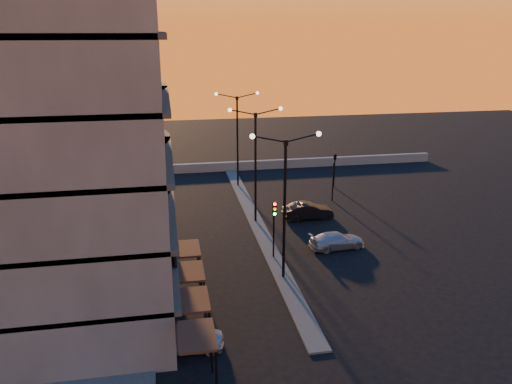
% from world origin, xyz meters
% --- Properties ---
extents(ground, '(120.00, 120.00, 0.00)m').
position_xyz_m(ground, '(0.00, 0.00, 0.00)').
color(ground, black).
rests_on(ground, ground).
extents(sidewalk_west, '(5.00, 40.00, 0.12)m').
position_xyz_m(sidewalk_west, '(-10.50, 4.00, 0.06)').
color(sidewalk_west, '#484846').
rests_on(sidewalk_west, ground).
extents(median, '(1.20, 36.00, 0.12)m').
position_xyz_m(median, '(0.00, 10.00, 0.06)').
color(median, '#484846').
rests_on(median, ground).
extents(parapet, '(44.00, 0.50, 1.00)m').
position_xyz_m(parapet, '(2.00, 26.00, 0.50)').
color(parapet, slate).
rests_on(parapet, ground).
extents(building, '(14.35, 17.08, 25.00)m').
position_xyz_m(building, '(-14.00, 0.03, 11.91)').
color(building, '#66615A').
rests_on(building, ground).
extents(streetlamp_near, '(4.32, 0.32, 9.51)m').
position_xyz_m(streetlamp_near, '(0.00, 0.00, 5.59)').
color(streetlamp_near, black).
rests_on(streetlamp_near, ground).
extents(streetlamp_mid, '(4.32, 0.32, 9.51)m').
position_xyz_m(streetlamp_mid, '(0.00, 10.00, 5.59)').
color(streetlamp_mid, black).
rests_on(streetlamp_mid, ground).
extents(streetlamp_far, '(4.32, 0.32, 9.51)m').
position_xyz_m(streetlamp_far, '(0.00, 20.00, 5.59)').
color(streetlamp_far, black).
rests_on(streetlamp_far, ground).
extents(traffic_light_main, '(0.28, 0.44, 4.25)m').
position_xyz_m(traffic_light_main, '(0.00, 2.87, 2.89)').
color(traffic_light_main, black).
rests_on(traffic_light_main, ground).
extents(signal_east_a, '(0.13, 0.16, 3.60)m').
position_xyz_m(signal_east_a, '(8.00, 14.00, 1.93)').
color(signal_east_a, black).
rests_on(signal_east_a, ground).
extents(signal_east_b, '(0.42, 1.99, 3.60)m').
position_xyz_m(signal_east_b, '(9.50, 18.00, 3.10)').
color(signal_east_b, black).
rests_on(signal_east_b, ground).
extents(car_hatchback, '(3.99, 2.04, 1.30)m').
position_xyz_m(car_hatchback, '(-6.50, -6.40, 0.65)').
color(car_hatchback, '#B8BAC0').
rests_on(car_hatchback, ground).
extents(car_sedan, '(4.25, 1.59, 1.39)m').
position_xyz_m(car_sedan, '(4.46, 9.96, 0.69)').
color(car_sedan, black).
rests_on(car_sedan, ground).
extents(car_wagon, '(4.24, 2.10, 1.19)m').
position_xyz_m(car_wagon, '(4.93, 3.82, 0.59)').
color(car_wagon, '#AEB1B6').
rests_on(car_wagon, ground).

